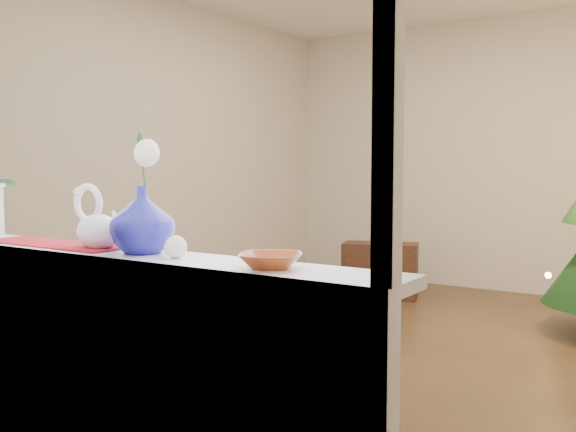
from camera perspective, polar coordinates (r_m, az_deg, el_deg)
name	(u,v)px	position (r m, az deg, el deg)	size (l,w,h in m)	color
ground	(394,349)	(4.48, 9.36, -11.57)	(5.00, 5.00, 0.00)	#382617
wall_back	(501,155)	(6.68, 18.39, 5.17)	(4.50, 0.10, 2.70)	beige
wall_front	(90,129)	(2.28, -17.23, 7.40)	(4.50, 0.10, 2.70)	beige
wall_left	(152,153)	(5.62, -11.96, 5.51)	(0.10, 5.00, 2.70)	beige
window_apron	(105,390)	(2.43, -15.98, -14.61)	(2.20, 0.08, 0.88)	white
windowsill	(122,257)	(2.38, -14.56, -3.56)	(2.20, 0.26, 0.04)	white
window_frame	(94,25)	(2.34, -16.83, 15.96)	(2.22, 0.06, 1.60)	white
runner	(55,244)	(2.67, -20.03, -2.34)	(0.70, 0.20, 0.01)	maroon
swan	(98,218)	(2.47, -16.51, -0.19)	(0.27, 0.12, 0.23)	white
blue_vase	(142,215)	(2.30, -12.85, 0.12)	(0.26, 0.26, 0.27)	navy
lily	(141,146)	(2.30, -12.94, 6.06)	(0.15, 0.09, 0.20)	white
paperweight	(176,247)	(2.16, -9.96, -2.72)	(0.08, 0.08, 0.08)	white
amber_dish	(271,262)	(1.92, -1.56, -4.07)	(0.16, 0.16, 0.04)	#98431D
side_table	(380,270)	(6.14, 8.18, -4.79)	(0.69, 0.34, 0.52)	black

